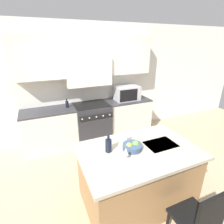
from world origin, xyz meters
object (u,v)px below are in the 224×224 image
Objects in this scene: microwave at (127,93)px; wine_glass_near at (126,152)px; oil_bottle_on_counter at (67,104)px; range_stove at (92,122)px; fruit_bowl at (133,146)px; wine_glass_far at (127,135)px; island_chair at (200,218)px; wine_bottle at (108,145)px.

microwave is 3.65× the size of wine_glass_near.
wine_glass_near is at bearing -81.12° from oil_bottle_on_counter.
range_stove is 3.46× the size of fruit_bowl.
wine_glass_near is 0.43m from wine_glass_far.
island_chair is 3.08m from oil_bottle_on_counter.
microwave is 2.37× the size of wine_bottle.
wine_glass_near is (-0.49, 0.77, 0.48)m from island_chair.
island_chair is at bearing -84.24° from range_stove.
microwave reaches higher than range_stove.
island_chair is at bearing -72.32° from fruit_bowl.
wine_bottle reaches higher than oil_bottle_on_counter.
oil_bottle_on_counter is at bearing 96.18° from wine_bottle.
microwave is at bearing 61.72° from wine_glass_near.
wine_glass_far is (0.35, 0.13, 0.02)m from wine_bottle.
island_chair is (-0.65, -2.89, -0.56)m from microwave.
microwave is at bearing 55.86° from wine_bottle.
island_chair is at bearing -57.55° from wine_glass_near.
fruit_bowl is (-0.95, -1.96, -0.15)m from microwave.
wine_glass_near is (-1.14, -2.12, -0.08)m from microwave.
microwave is at bearing 1.14° from range_stove.
microwave is at bearing 62.16° from wine_glass_far.
oil_bottle_on_counter is (-0.34, 2.15, -0.02)m from wine_glass_near.
wine_glass_near is (0.13, -0.25, 0.02)m from wine_bottle.
wine_glass_near is at bearing -95.49° from range_stove.
microwave reaches higher than oil_bottle_on_counter.
oil_bottle_on_counter is at bearing 178.71° from microwave.
oil_bottle_on_counter is at bearing 107.35° from wine_glass_far.
microwave is 2.99× the size of oil_bottle_on_counter.
fruit_bowl is (-0.01, -1.94, 0.47)m from range_stove.
island_chair is at bearing -58.64° from wine_bottle.
fruit_bowl is at bearing -14.23° from wine_bottle.
wine_bottle is at bearing 121.36° from island_chair.
wine_bottle is 0.37m from wine_glass_far.
wine_glass_far is (0.22, 0.38, 0.00)m from wine_glass_near.
range_stove is at bearing 84.51° from wine_glass_near.
wine_glass_far is (-0.27, 1.15, 0.48)m from island_chair.
oil_bottle_on_counter reaches higher than range_stove.
island_chair is at bearing -76.65° from wine_glass_far.
fruit_bowl is at bearing -97.14° from wine_glass_far.
range_stove is at bearing 95.76° from island_chair.
microwave reaches higher than fruit_bowl.
oil_bottle_on_counter reaches higher than island_chair.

